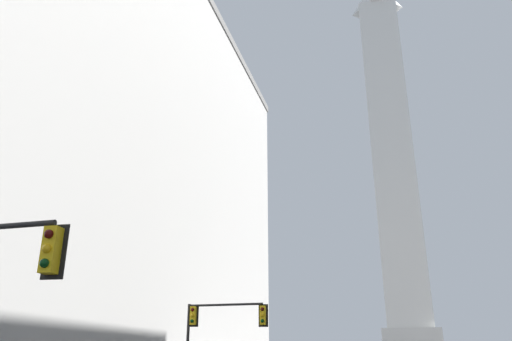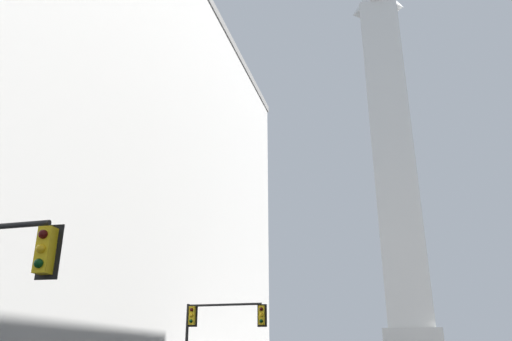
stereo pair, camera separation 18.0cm
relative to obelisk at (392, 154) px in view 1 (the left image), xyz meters
The scene contains 3 objects.
building_left 67.46m from the obelisk, 117.96° to the right, with size 24.89×59.45×36.83m.
obelisk is the anchor object (origin of this frame).
traffic_light_mid_left 71.81m from the obelisk, 101.99° to the right, with size 5.22×0.52×4.89m.
Camera 1 is at (-2.56, -2.69, 1.68)m, focal length 35.00 mm.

